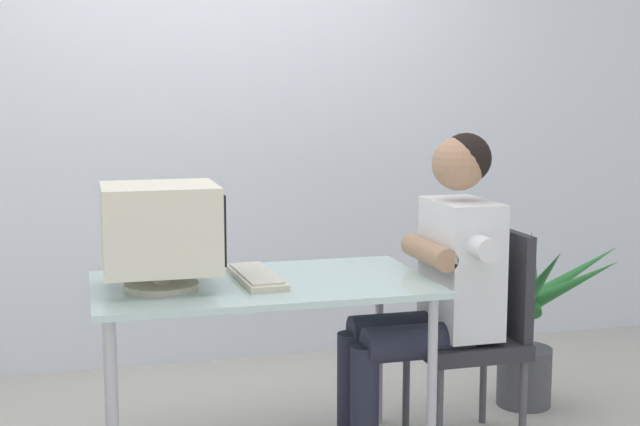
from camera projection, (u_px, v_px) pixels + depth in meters
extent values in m
cube|color=silver|center=(264.00, 75.00, 4.59)|extent=(8.00, 0.10, 3.00)
cylinder|color=#B7B7BC|center=(114.00, 420.00, 2.91)|extent=(0.04, 0.04, 0.69)
cylinder|color=#B7B7BC|center=(432.00, 389.00, 3.20)|extent=(0.04, 0.04, 0.69)
cylinder|color=#B7B7BC|center=(108.00, 366.00, 3.47)|extent=(0.04, 0.04, 0.69)
cylinder|color=#B7B7BC|center=(379.00, 344.00, 3.77)|extent=(0.04, 0.04, 0.69)
cube|color=silver|center=(262.00, 285.00, 3.29)|extent=(1.25, 0.71, 0.02)
cylinder|color=beige|center=(162.00, 286.00, 3.17)|extent=(0.27, 0.27, 0.02)
cylinder|color=beige|center=(161.00, 276.00, 3.16)|extent=(0.06, 0.06, 0.05)
cube|color=beige|center=(160.00, 227.00, 3.14)|extent=(0.40, 0.37, 0.31)
cube|color=black|center=(218.00, 225.00, 3.19)|extent=(0.01, 0.31, 0.25)
cube|color=beige|center=(256.00, 277.00, 3.30)|extent=(0.16, 0.44, 0.02)
cube|color=beige|center=(256.00, 273.00, 3.30)|extent=(0.14, 0.40, 0.01)
cylinder|color=#4C4C51|center=(439.00, 416.00, 3.35)|extent=(0.03, 0.03, 0.39)
cylinder|color=#4C4C51|center=(523.00, 408.00, 3.44)|extent=(0.03, 0.03, 0.39)
cylinder|color=#4C4C51|center=(406.00, 386.00, 3.69)|extent=(0.03, 0.03, 0.39)
cylinder|color=#4C4C51|center=(483.00, 379.00, 3.78)|extent=(0.03, 0.03, 0.39)
cube|color=#2D2D33|center=(464.00, 343.00, 3.53)|extent=(0.41, 0.41, 0.06)
cube|color=#2D2D33|center=(508.00, 282.00, 3.55)|extent=(0.04, 0.37, 0.42)
cube|color=silver|center=(461.00, 267.00, 3.48)|extent=(0.22, 0.37, 0.53)
sphere|color=#A57A5B|center=(459.00, 164.00, 3.42)|extent=(0.21, 0.21, 0.21)
sphere|color=black|center=(466.00, 158.00, 3.43)|extent=(0.20, 0.20, 0.20)
cylinder|color=#262838|center=(418.00, 342.00, 3.38)|extent=(0.43, 0.14, 0.14)
cylinder|color=#262838|center=(401.00, 330.00, 3.55)|extent=(0.43, 0.14, 0.14)
cylinder|color=#262838|center=(365.00, 405.00, 3.36)|extent=(0.11, 0.11, 0.47)
cylinder|color=#262838|center=(351.00, 390.00, 3.53)|extent=(0.11, 0.11, 0.47)
cylinder|color=silver|center=(481.00, 248.00, 3.25)|extent=(0.09, 0.14, 0.09)
cylinder|color=silver|center=(436.00, 230.00, 3.67)|extent=(0.09, 0.14, 0.09)
cylinder|color=#A57A5B|center=(428.00, 252.00, 3.44)|extent=(0.09, 0.37, 0.09)
cylinder|color=#4C4C51|center=(524.00, 376.00, 4.00)|extent=(0.25, 0.25, 0.27)
cylinder|color=brown|center=(526.00, 325.00, 3.97)|extent=(0.04, 0.04, 0.21)
cone|color=#2F7B39|center=(567.00, 277.00, 3.97)|extent=(0.51, 0.14, 0.35)
cone|color=#2F7B39|center=(532.00, 270.00, 4.11)|extent=(0.30, 0.46, 0.40)
cone|color=#2F7B39|center=(515.00, 265.00, 4.10)|extent=(0.14, 0.46, 0.42)
cone|color=#2F7B39|center=(497.00, 263.00, 3.99)|extent=(0.33, 0.32, 0.49)
cone|color=#2F7B39|center=(494.00, 270.00, 3.92)|extent=(0.45, 0.15, 0.44)
cone|color=#2F7B39|center=(517.00, 273.00, 3.81)|extent=(0.33, 0.33, 0.48)
cone|color=#2F7B39|center=(540.00, 282.00, 3.77)|extent=(0.15, 0.47, 0.41)
cone|color=#2F7B39|center=(568.00, 286.00, 3.82)|extent=(0.31, 0.46, 0.38)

